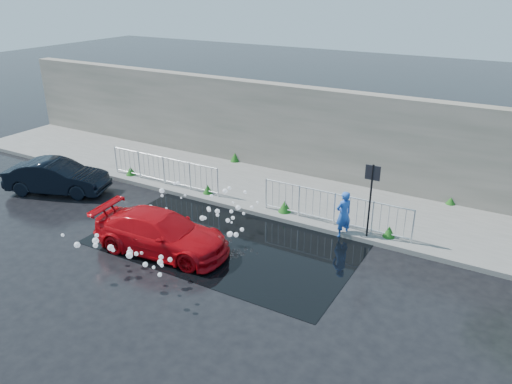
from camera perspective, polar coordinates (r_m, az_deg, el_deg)
ground at (r=15.16m, az=-6.70°, el=-6.57°), size 90.00×90.00×0.00m
pavement at (r=18.93m, az=2.24°, el=0.12°), size 30.00×4.00×0.15m
curb at (r=17.33m, az=-0.86°, el=-2.11°), size 30.00×0.25×0.16m
retaining_wall at (r=20.18m, az=5.26°, el=7.03°), size 30.00×0.60×3.50m
puddle at (r=15.62m, az=-3.04°, el=-5.46°), size 8.00×5.00×0.01m
sign_post at (r=15.21m, az=13.03°, el=0.31°), size 0.45×0.06×2.50m
railing_left at (r=19.52m, az=-10.49°, el=2.56°), size 5.05×0.05×1.10m
railing_right at (r=16.17m, az=8.95°, el=-1.79°), size 5.05×0.05×1.10m
weeds at (r=18.48m, az=0.73°, el=0.42°), size 12.17×3.93×0.41m
water_spray at (r=15.26m, az=-8.84°, el=-3.64°), size 3.69×5.45×1.09m
red_car at (r=14.98m, az=-10.78°, el=-4.61°), size 4.32×2.13×1.21m
dark_car at (r=20.21m, az=-21.81°, el=1.63°), size 4.02×2.60×1.25m
person at (r=15.72m, az=9.97°, el=-2.51°), size 0.61×0.66×1.52m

